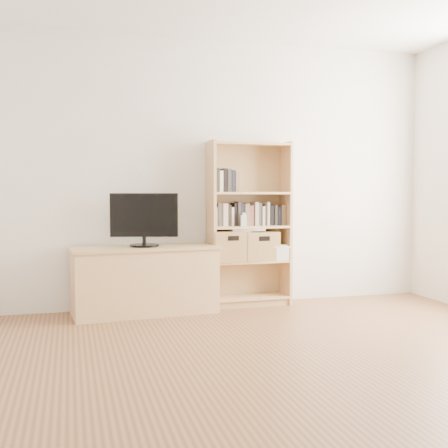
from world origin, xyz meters
name	(u,v)px	position (x,y,z in m)	size (l,w,h in m)	color
floor	(324,389)	(0.00, 0.00, 0.00)	(4.50, 5.00, 0.01)	brown
back_wall	(214,174)	(0.00, 2.50, 1.30)	(4.50, 0.02, 2.60)	silver
tv_stand	(145,281)	(-0.73, 2.26, 0.30)	(1.30, 0.49, 0.59)	tan
bookshelf	(249,224)	(0.32, 2.36, 0.81)	(0.81, 0.29, 1.61)	tan
television	(144,220)	(-0.73, 2.26, 0.86)	(0.62, 0.05, 0.49)	black
books_row_mid	(249,214)	(0.32, 2.37, 0.90)	(0.84, 0.16, 0.22)	#AE9F95
books_row_upper	(231,182)	(0.14, 2.37, 1.21)	(0.36, 0.13, 0.19)	#AE9F95
baby_monitor	(244,221)	(0.23, 2.26, 0.84)	(0.06, 0.04, 0.11)	white
basket_left	(229,246)	(0.10, 2.35, 0.59)	(0.36, 0.29, 0.29)	#AC844D
basket_right	(259,246)	(0.42, 2.35, 0.59)	(0.34, 0.28, 0.28)	#AC844D
laptop	(247,229)	(0.29, 2.34, 0.75)	(0.32, 0.22, 0.03)	white
magazine_stack	(276,253)	(0.60, 2.36, 0.51)	(0.19, 0.27, 0.13)	beige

